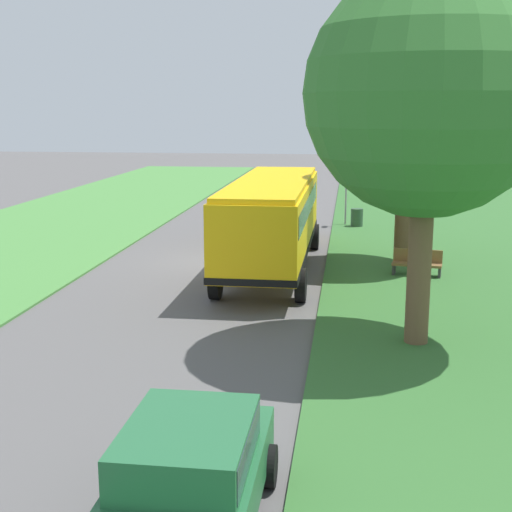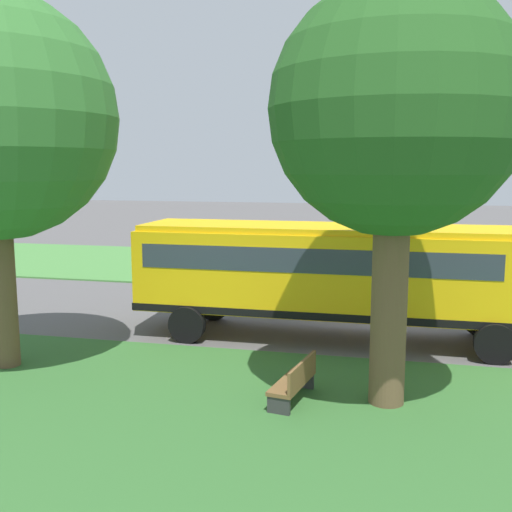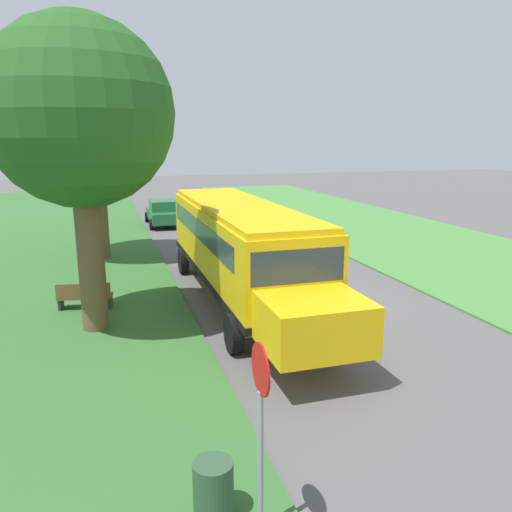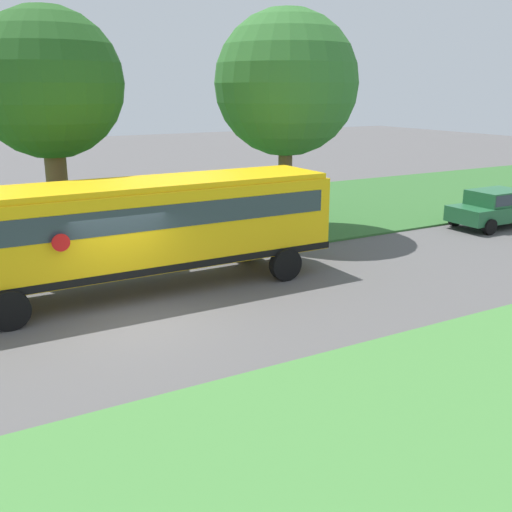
{
  "view_description": "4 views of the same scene",
  "coord_description": "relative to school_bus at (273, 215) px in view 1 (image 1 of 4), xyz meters",
  "views": [
    {
      "loc": [
        -4.79,
        24.95,
        5.56
      ],
      "look_at": [
        -2.08,
        4.56,
        1.22
      ],
      "focal_mm": 50.0,
      "sensor_mm": 36.0,
      "label": 1
    },
    {
      "loc": [
        -18.42,
        -0.33,
        4.74
      ],
      "look_at": [
        0.35,
        4.0,
        1.86
      ],
      "focal_mm": 42.0,
      "sensor_mm": 36.0,
      "label": 2
    },
    {
      "loc": [
        -6.31,
        -14.0,
        5.15
      ],
      "look_at": [
        -1.13,
        2.86,
        1.03
      ],
      "focal_mm": 35.0,
      "sensor_mm": 36.0,
      "label": 3
    },
    {
      "loc": [
        13.73,
        -4.33,
        5.64
      ],
      "look_at": [
        -0.4,
        3.7,
        1.08
      ],
      "focal_mm": 42.0,
      "sensor_mm": 36.0,
      "label": 4
    }
  ],
  "objects": [
    {
      "name": "stop_sign",
      "position": [
        -2.4,
        -9.7,
        -0.19
      ],
      "size": [
        0.08,
        0.68,
        2.74
      ],
      "color": "gray",
      "rests_on": "ground"
    },
    {
      "name": "park_bench",
      "position": [
        -4.85,
        0.41,
        -1.45
      ],
      "size": [
        1.66,
        0.77,
        0.92
      ],
      "color": "brown",
      "rests_on": "ground"
    },
    {
      "name": "trash_bin",
      "position": [
        -2.93,
        -9.26,
        -1.47
      ],
      "size": [
        0.56,
        0.56,
        0.9
      ],
      "primitive_type": "cylinder",
      "color": "#2D4C33",
      "rests_on": "ground"
    },
    {
      "name": "car_green_nearest",
      "position": [
        -0.6,
        15.66,
        -1.05
      ],
      "size": [
        2.02,
        4.4,
        1.56
      ],
      "color": "#236038",
      "rests_on": "ground"
    },
    {
      "name": "grass_verge",
      "position": [
        -7.8,
        -1.08,
        -1.88
      ],
      "size": [
        12.0,
        80.0,
        0.08
      ],
      "primitive_type": "cube",
      "color": "#33662D",
      "rests_on": "ground"
    },
    {
      "name": "oak_tree_beside_bus",
      "position": [
        -4.55,
        -1.33,
        3.91
      ],
      "size": [
        4.77,
        4.77,
        8.19
      ],
      "color": "brown",
      "rests_on": "ground"
    },
    {
      "name": "ground_plane",
      "position": [
        2.2,
        -1.08,
        -1.92
      ],
      "size": [
        120.0,
        120.0,
        0.0
      ],
      "primitive_type": "plane",
      "color": "#565454"
    },
    {
      "name": "oak_tree_roadside_mid",
      "position": [
        -4.07,
        7.29,
        3.92
      ],
      "size": [
        5.54,
        5.54,
        8.61
      ],
      "color": "brown",
      "rests_on": "ground"
    },
    {
      "name": "school_bus",
      "position": [
        0.0,
        0.0,
        0.0
      ],
      "size": [
        2.84,
        12.42,
        3.16
      ],
      "color": "yellow",
      "rests_on": "ground"
    }
  ]
}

